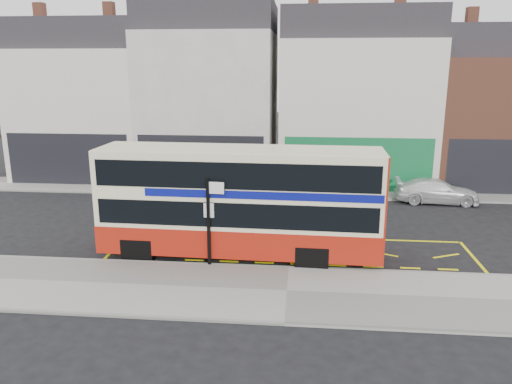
# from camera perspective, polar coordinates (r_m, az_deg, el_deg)

# --- Properties ---
(ground) EXTENTS (120.00, 120.00, 0.00)m
(ground) POSITION_cam_1_polar(r_m,az_deg,el_deg) (18.45, 3.80, -8.48)
(ground) COLOR black
(ground) RESTS_ON ground
(pavement) EXTENTS (40.00, 4.00, 0.15)m
(pavement) POSITION_cam_1_polar(r_m,az_deg,el_deg) (16.32, 3.55, -11.38)
(pavement) COLOR #9C9B94
(pavement) RESTS_ON ground
(kerb) EXTENTS (40.00, 0.15, 0.15)m
(kerb) POSITION_cam_1_polar(r_m,az_deg,el_deg) (18.07, 3.77, -8.73)
(kerb) COLOR gray
(kerb) RESTS_ON ground
(far_pavement) EXTENTS (50.00, 3.00, 0.15)m
(far_pavement) POSITION_cam_1_polar(r_m,az_deg,el_deg) (28.88, 4.48, 0.17)
(far_pavement) COLOR #9C9B94
(far_pavement) RESTS_ON ground
(road_markings) EXTENTS (14.00, 3.40, 0.01)m
(road_markings) POSITION_cam_1_polar(r_m,az_deg,el_deg) (19.93, 3.94, -6.68)
(road_markings) COLOR #FFF50D
(road_markings) RESTS_ON ground
(terrace_far_left) EXTENTS (8.00, 8.01, 10.80)m
(terrace_far_left) POSITION_cam_1_polar(r_m,az_deg,el_deg) (34.95, -18.29, 9.88)
(terrace_far_left) COLOR silver
(terrace_far_left) RESTS_ON ground
(terrace_left) EXTENTS (8.00, 8.01, 11.80)m
(terrace_left) POSITION_cam_1_polar(r_m,az_deg,el_deg) (32.57, -5.10, 11.13)
(terrace_left) COLOR silver
(terrace_left) RESTS_ON ground
(terrace_green_shop) EXTENTS (9.00, 8.01, 11.30)m
(terrace_green_shop) POSITION_cam_1_polar(r_m,az_deg,el_deg) (32.19, 11.14, 10.44)
(terrace_green_shop) COLOR silver
(terrace_green_shop) RESTS_ON ground
(terrace_right) EXTENTS (9.00, 8.01, 10.30)m
(terrace_right) POSITION_cam_1_polar(r_m,az_deg,el_deg) (34.28, 26.41, 8.61)
(terrace_right) COLOR #9D563F
(terrace_right) RESTS_ON ground
(double_decker_bus) EXTENTS (10.55, 2.73, 4.19)m
(double_decker_bus) POSITION_cam_1_polar(r_m,az_deg,el_deg) (18.66, -1.77, -1.03)
(double_decker_bus) COLOR #F5EBBA
(double_decker_bus) RESTS_ON ground
(bus_stop_post) EXTENTS (0.78, 0.16, 3.17)m
(bus_stop_post) POSITION_cam_1_polar(r_m,az_deg,el_deg) (17.66, -5.25, -2.52)
(bus_stop_post) COLOR black
(bus_stop_post) RESTS_ON pavement
(car_silver) EXTENTS (4.46, 2.39, 1.44)m
(car_silver) POSITION_cam_1_polar(r_m,az_deg,el_deg) (27.51, -9.13, 0.69)
(car_silver) COLOR silver
(car_silver) RESTS_ON ground
(car_grey) EXTENTS (3.95, 1.57, 1.28)m
(car_grey) POSITION_cam_1_polar(r_m,az_deg,el_deg) (27.34, 7.32, 0.49)
(car_grey) COLOR #383B3F
(car_grey) RESTS_ON ground
(car_white) EXTENTS (4.41, 2.00, 1.25)m
(car_white) POSITION_cam_1_polar(r_m,az_deg,el_deg) (28.13, 19.94, 0.10)
(car_white) COLOR white
(car_white) RESTS_ON ground
(street_tree_right) EXTENTS (2.57, 2.57, 5.56)m
(street_tree_right) POSITION_cam_1_polar(r_m,az_deg,el_deg) (30.38, 19.52, 7.22)
(street_tree_right) COLOR black
(street_tree_right) RESTS_ON ground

